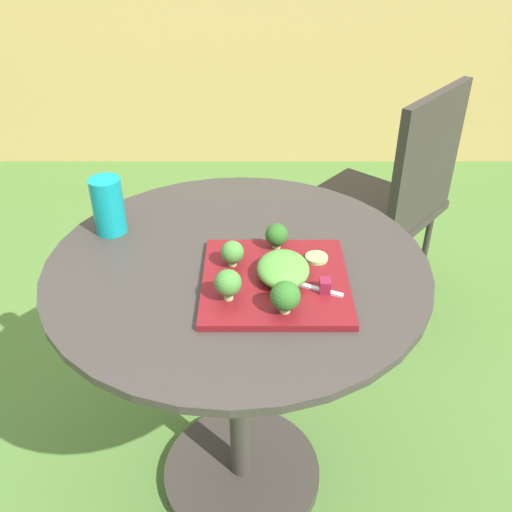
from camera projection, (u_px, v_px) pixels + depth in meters
ground_plane at (242, 476)px, 1.62m from camera, size 12.00×12.00×0.00m
bamboo_fence at (249, 27)px, 3.05m from camera, size 8.00×0.08×1.53m
patio_table at (240, 362)px, 1.37m from camera, size 0.82×0.82×0.75m
patio_chair at (392, 193)px, 1.95m from camera, size 0.62×0.62×0.90m
salad_plate at (276, 281)px, 1.13m from camera, size 0.29×0.29×0.01m
drinking_glass at (109, 209)px, 1.28m from camera, size 0.07×0.07×0.13m
fork at (298, 284)px, 1.11m from camera, size 0.15×0.08×0.00m
lettuce_mound at (283, 269)px, 1.12m from camera, size 0.10×0.13×0.05m
broccoli_floret_0 at (277, 235)px, 1.21m from camera, size 0.05×0.05×0.06m
broccoli_floret_1 at (286, 296)px, 1.02m from camera, size 0.06×0.06×0.06m
broccoli_floret_2 at (233, 252)px, 1.15m from camera, size 0.05×0.05×0.06m
broccoli_floret_3 at (228, 283)px, 1.05m from camera, size 0.05×0.05×0.06m
cucumber_slice_0 at (317, 258)px, 1.18m from camera, size 0.05×0.05×0.01m
beet_chunk_0 at (325, 286)px, 1.09m from camera, size 0.02×0.03×0.03m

